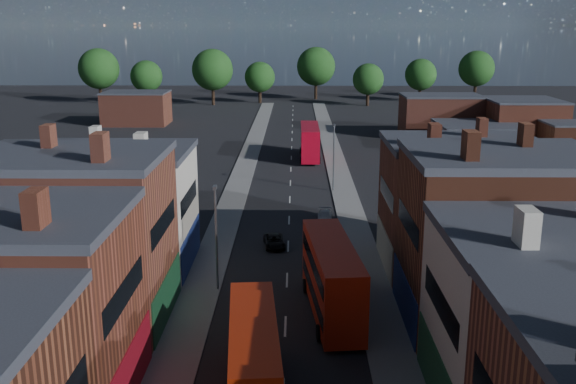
{
  "coord_description": "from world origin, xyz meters",
  "views": [
    {
      "loc": [
        0.65,
        -14.95,
        19.38
      ],
      "look_at": [
        0.0,
        38.74,
        5.41
      ],
      "focal_mm": 40.0,
      "sensor_mm": 36.0,
      "label": 1
    }
  ],
  "objects_px": {
    "bus_0": "(254,360)",
    "car_2": "(274,241)",
    "bus_1": "(332,277)",
    "car_3": "(325,216)",
    "bus_2": "(310,141)"
  },
  "relations": [
    {
      "from": "bus_0",
      "to": "car_2",
      "type": "xyz_separation_m",
      "value": [
        0.26,
        24.76,
        -1.97
      ]
    },
    {
      "from": "bus_1",
      "to": "car_2",
      "type": "relative_size",
      "value": 3.14
    },
    {
      "from": "car_2",
      "to": "car_3",
      "type": "relative_size",
      "value": 1.04
    },
    {
      "from": "bus_0",
      "to": "bus_1",
      "type": "distance_m",
      "value": 11.82
    },
    {
      "from": "bus_0",
      "to": "bus_1",
      "type": "bearing_deg",
      "value": 62.01
    },
    {
      "from": "bus_2",
      "to": "car_2",
      "type": "xyz_separation_m",
      "value": [
        -4.0,
        -39.47,
        -2.14
      ]
    },
    {
      "from": "car_3",
      "to": "bus_2",
      "type": "bearing_deg",
      "value": 95.73
    },
    {
      "from": "bus_2",
      "to": "car_2",
      "type": "relative_size",
      "value": 3.0
    },
    {
      "from": "car_3",
      "to": "car_2",
      "type": "bearing_deg",
      "value": -117.9
    },
    {
      "from": "bus_0",
      "to": "bus_2",
      "type": "bearing_deg",
      "value": 81.35
    },
    {
      "from": "bus_2",
      "to": "bus_1",
      "type": "bearing_deg",
      "value": -89.65
    },
    {
      "from": "bus_1",
      "to": "car_3",
      "type": "height_order",
      "value": "bus_1"
    },
    {
      "from": "bus_1",
      "to": "car_2",
      "type": "xyz_separation_m",
      "value": [
        -4.38,
        13.89,
        -2.22
      ]
    },
    {
      "from": "car_2",
      "to": "car_3",
      "type": "height_order",
      "value": "same"
    },
    {
      "from": "bus_0",
      "to": "bus_1",
      "type": "height_order",
      "value": "bus_1"
    }
  ]
}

